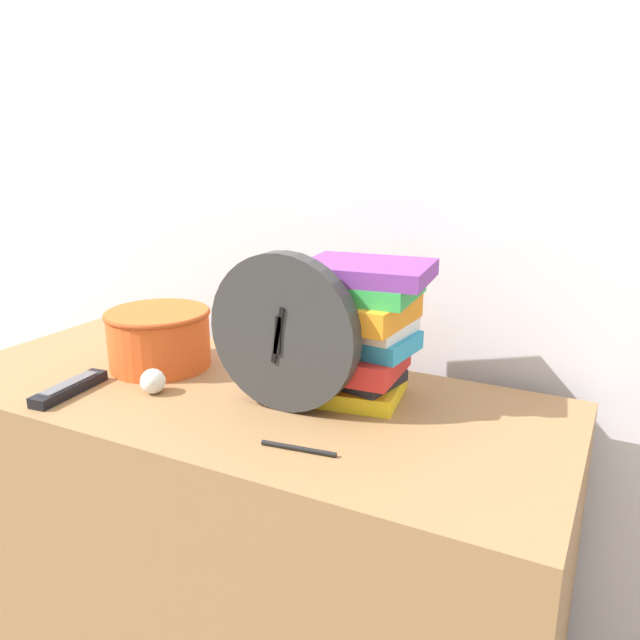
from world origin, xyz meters
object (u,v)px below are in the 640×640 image
(desk_clock, at_px, (283,333))
(pen, at_px, (298,448))
(tv_remote, at_px, (70,388))
(crumpled_paper_ball, at_px, (153,381))
(basket, at_px, (159,336))
(book_stack, at_px, (357,327))

(desk_clock, bearing_deg, pen, -51.98)
(tv_remote, relative_size, pen, 1.39)
(tv_remote, xyz_separation_m, crumpled_paper_ball, (0.14, 0.08, 0.01))
(crumpled_paper_ball, xyz_separation_m, pen, (0.36, -0.08, -0.02))
(crumpled_paper_ball, relative_size, pen, 0.39)
(basket, height_order, pen, basket)
(desk_clock, xyz_separation_m, crumpled_paper_ball, (-0.26, -0.05, -0.12))
(book_stack, bearing_deg, basket, -173.98)
(tv_remote, bearing_deg, desk_clock, 17.94)
(crumpled_paper_ball, bearing_deg, tv_remote, -151.95)
(basket, relative_size, tv_remote, 1.28)
(book_stack, distance_m, crumpled_paper_ball, 0.40)
(crumpled_paper_ball, bearing_deg, basket, 125.73)
(desk_clock, xyz_separation_m, tv_remote, (-0.40, -0.13, -0.13))
(desk_clock, bearing_deg, basket, 168.91)
(basket, bearing_deg, pen, -23.86)
(tv_remote, distance_m, pen, 0.50)
(basket, xyz_separation_m, tv_remote, (-0.05, -0.20, -0.06))
(book_stack, bearing_deg, desk_clock, -128.51)
(desk_clock, bearing_deg, crumpled_paper_ball, -168.16)
(book_stack, distance_m, pen, 0.28)
(basket, bearing_deg, crumpled_paper_ball, -54.27)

